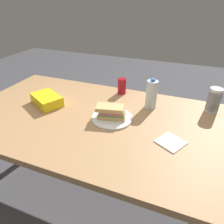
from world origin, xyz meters
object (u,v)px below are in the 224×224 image
at_px(chip_bag, 47,100).
at_px(plastic_cup_stack, 214,100).
at_px(dining_table, 98,128).
at_px(paper_plate, 112,118).
at_px(water_bottle_tall, 151,94).
at_px(soda_can_red, 122,86).
at_px(sandwich, 111,112).

xyz_separation_m(chip_bag, plastic_cup_stack, (-1.09, -0.32, 0.05)).
xyz_separation_m(dining_table, paper_plate, (-0.09, -0.02, 0.09)).
distance_m(dining_table, chip_bag, 0.43).
height_order(paper_plate, chip_bag, chip_bag).
bearing_deg(paper_plate, water_bottle_tall, -129.49).
bearing_deg(water_bottle_tall, dining_table, 41.39).
relative_size(chip_bag, plastic_cup_stack, 1.38).
bearing_deg(plastic_cup_stack, soda_can_red, -4.28).
xyz_separation_m(chip_bag, water_bottle_tall, (-0.70, -0.22, 0.06)).
height_order(dining_table, water_bottle_tall, water_bottle_tall).
bearing_deg(plastic_cup_stack, water_bottle_tall, 13.42).
xyz_separation_m(sandwich, soda_can_red, (0.06, -0.38, 0.01)).
xyz_separation_m(sandwich, water_bottle_tall, (-0.20, -0.24, 0.05)).
relative_size(dining_table, water_bottle_tall, 8.51).
relative_size(sandwich, soda_can_red, 1.61).
relative_size(paper_plate, soda_can_red, 2.13).
xyz_separation_m(sandwich, plastic_cup_stack, (-0.59, -0.33, 0.03)).
relative_size(sandwich, plastic_cup_stack, 1.17).
bearing_deg(sandwich, paper_plate, -140.64).
height_order(sandwich, soda_can_red, soda_can_red).
bearing_deg(chip_bag, paper_plate, -153.36).
distance_m(paper_plate, chip_bag, 0.51).
xyz_separation_m(soda_can_red, chip_bag, (0.44, 0.36, -0.03)).
distance_m(sandwich, chip_bag, 0.50).
bearing_deg(plastic_cup_stack, sandwich, 29.35).
distance_m(soda_can_red, chip_bag, 0.57).
height_order(soda_can_red, plastic_cup_stack, plastic_cup_stack).
relative_size(dining_table, paper_plate, 6.90).
xyz_separation_m(dining_table, water_bottle_tall, (-0.29, -0.25, 0.18)).
bearing_deg(plastic_cup_stack, chip_bag, 16.08).
height_order(paper_plate, soda_can_red, soda_can_red).
relative_size(soda_can_red, chip_bag, 0.53).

